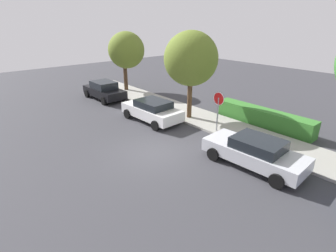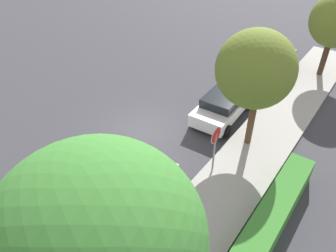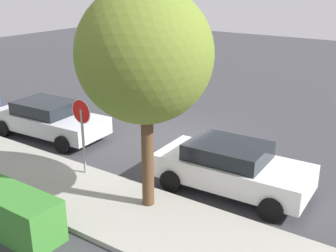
# 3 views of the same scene
# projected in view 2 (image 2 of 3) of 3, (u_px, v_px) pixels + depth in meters

# --- Properties ---
(ground_plane) EXTENTS (60.00, 60.00, 0.00)m
(ground_plane) POSITION_uv_depth(u_px,v_px,m) (142.00, 132.00, 16.76)
(ground_plane) COLOR #38383D
(sidewalk_curb) EXTENTS (32.00, 2.79, 0.14)m
(sidewalk_curb) POSITION_uv_depth(u_px,v_px,m) (237.00, 175.00, 14.21)
(sidewalk_curb) COLOR #9E9B93
(sidewalk_curb) RESTS_ON ground_plane
(stop_sign) EXTENTS (0.75, 0.08, 2.48)m
(stop_sign) POSITION_uv_depth(u_px,v_px,m) (215.00, 143.00, 13.43)
(stop_sign) COLOR gray
(stop_sign) RESTS_ON ground_plane
(parked_car_silver) EXTENTS (4.70, 2.28, 1.39)m
(parked_car_silver) POSITION_uv_depth(u_px,v_px,m) (127.00, 195.00, 12.47)
(parked_car_silver) COLOR silver
(parked_car_silver) RESTS_ON ground_plane
(parked_car_white) EXTENTS (4.42, 2.24, 1.44)m
(parked_car_white) POSITION_uv_depth(u_px,v_px,m) (223.00, 105.00, 17.45)
(parked_car_white) COLOR white
(parked_car_white) RESTS_ON ground_plane
(parked_car_black) EXTENTS (4.42, 2.08, 1.51)m
(parked_car_black) POSITION_uv_depth(u_px,v_px,m) (273.00, 60.00, 21.81)
(parked_car_black) COLOR black
(parked_car_black) RESTS_ON ground_plane
(street_tree_near_corner) EXTENTS (4.27, 4.27, 6.76)m
(street_tree_near_corner) POSITION_uv_depth(u_px,v_px,m) (97.00, 239.00, 6.25)
(street_tree_near_corner) COLOR #513823
(street_tree_near_corner) RESTS_ON ground_plane
(street_tree_far) EXTENTS (3.37, 3.37, 5.75)m
(street_tree_far) POSITION_uv_depth(u_px,v_px,m) (255.00, 70.00, 13.57)
(street_tree_far) COLOR #513823
(street_tree_far) RESTS_ON ground_plane
(front_yard_hedge) EXTENTS (6.44, 1.00, 1.07)m
(front_yard_hedge) POSITION_uv_depth(u_px,v_px,m) (272.00, 216.00, 11.91)
(front_yard_hedge) COLOR #387A2D
(front_yard_hedge) RESTS_ON ground_plane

